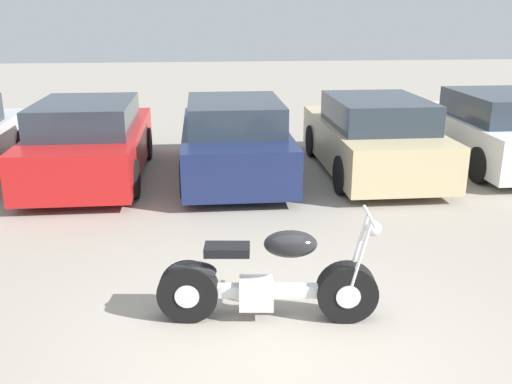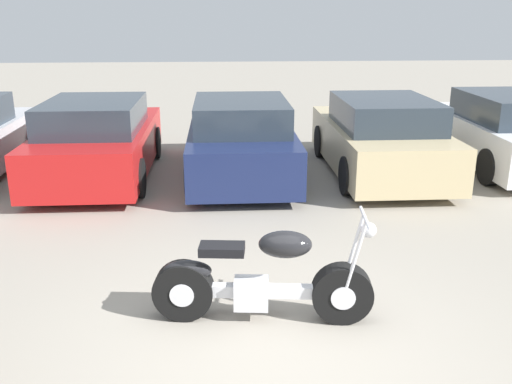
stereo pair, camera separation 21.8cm
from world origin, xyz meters
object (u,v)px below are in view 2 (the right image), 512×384
Objects in this scene: motorcycle at (260,282)px; parked_car_white at (506,132)px; parked_car_navy at (241,140)px; parked_car_red at (98,141)px; parked_car_champagne at (380,138)px.

parked_car_white is (5.23, 5.58, 0.26)m from motorcycle.
motorcycle is 5.20m from parked_car_navy.
parked_car_navy is at bearing 89.84° from motorcycle.
motorcycle is 0.52× the size of parked_car_red.
motorcycle is at bearing -90.16° from parked_car_navy.
parked_car_champagne is (2.61, -0.00, 0.00)m from parked_car_navy.
parked_car_champagne is at bearing 63.19° from motorcycle.
parked_car_champagne is at bearing -0.07° from parked_car_navy.
parked_car_navy reaches higher than motorcycle.
parked_car_red is 7.83m from parked_car_white.
parked_car_navy and parked_car_champagne have the same top height.
parked_car_red is (-2.59, 5.28, 0.26)m from motorcycle.
parked_car_red is 5.22m from parked_car_champagne.
parked_car_navy is 1.00× the size of parked_car_white.
parked_car_red reaches higher than motorcycle.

